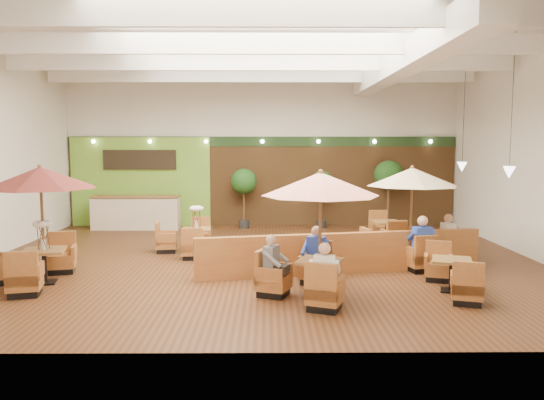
{
  "coord_description": "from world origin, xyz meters",
  "views": [
    {
      "loc": [
        0.19,
        -13.25,
        2.95
      ],
      "look_at": [
        0.3,
        0.5,
        1.5
      ],
      "focal_mm": 35.0,
      "sensor_mm": 36.0,
      "label": 1
    }
  ],
  "objects_px": {
    "table_4": "(451,276)",
    "diner_3": "(421,238)",
    "topiary_1": "(322,186)",
    "diner_0": "(325,269)",
    "diner_4": "(446,233)",
    "table_3": "(189,237)",
    "booth_divider": "(343,253)",
    "topiary_0": "(244,184)",
    "topiary_2": "(389,178)",
    "service_counter": "(136,212)",
    "table_5": "(386,233)",
    "diner_1": "(316,249)",
    "table_0": "(39,199)",
    "table_1": "(317,205)",
    "table_2": "(412,196)",
    "diner_2": "(273,258)"
  },
  "relations": [
    {
      "from": "table_4",
      "to": "diner_3",
      "type": "height_order",
      "value": "diner_3"
    },
    {
      "from": "topiary_1",
      "to": "diner_0",
      "type": "height_order",
      "value": "topiary_1"
    },
    {
      "from": "diner_4",
      "to": "topiary_1",
      "type": "bearing_deg",
      "value": 11.03
    },
    {
      "from": "table_3",
      "to": "booth_divider",
      "type": "bearing_deg",
      "value": -38.79
    },
    {
      "from": "diner_0",
      "to": "diner_4",
      "type": "xyz_separation_m",
      "value": [
        3.42,
        3.74,
        -0.0
      ]
    },
    {
      "from": "topiary_1",
      "to": "diner_4",
      "type": "distance_m",
      "value": 6.19
    },
    {
      "from": "booth_divider",
      "to": "diner_3",
      "type": "bearing_deg",
      "value": -6.17
    },
    {
      "from": "table_3",
      "to": "diner_3",
      "type": "bearing_deg",
      "value": -28.43
    },
    {
      "from": "topiary_0",
      "to": "diner_3",
      "type": "xyz_separation_m",
      "value": [
        4.38,
        -6.49,
        -0.79
      ]
    },
    {
      "from": "table_3",
      "to": "topiary_2",
      "type": "height_order",
      "value": "topiary_2"
    },
    {
      "from": "service_counter",
      "to": "topiary_2",
      "type": "distance_m",
      "value": 8.92
    },
    {
      "from": "service_counter",
      "to": "diner_4",
      "type": "relative_size",
      "value": 3.89
    },
    {
      "from": "topiary_0",
      "to": "topiary_2",
      "type": "distance_m",
      "value": 5.1
    },
    {
      "from": "table_4",
      "to": "topiary_1",
      "type": "relative_size",
      "value": 1.17
    },
    {
      "from": "table_4",
      "to": "table_5",
      "type": "relative_size",
      "value": 0.98
    },
    {
      "from": "booth_divider",
      "to": "diner_4",
      "type": "relative_size",
      "value": 8.76
    },
    {
      "from": "table_3",
      "to": "diner_1",
      "type": "xyz_separation_m",
      "value": [
        3.16,
        -3.3,
        0.31
      ]
    },
    {
      "from": "table_0",
      "to": "table_1",
      "type": "height_order",
      "value": "table_0"
    },
    {
      "from": "topiary_1",
      "to": "diner_3",
      "type": "distance_m",
      "value": 6.73
    },
    {
      "from": "service_counter",
      "to": "table_2",
      "type": "relative_size",
      "value": 1.22
    },
    {
      "from": "topiary_1",
      "to": "table_5",
      "type": "bearing_deg",
      "value": -63.67
    },
    {
      "from": "table_2",
      "to": "diner_1",
      "type": "distance_m",
      "value": 3.32
    },
    {
      "from": "table_0",
      "to": "table_4",
      "type": "relative_size",
      "value": 1.09
    },
    {
      "from": "table_1",
      "to": "table_4",
      "type": "distance_m",
      "value": 3.12
    },
    {
      "from": "table_4",
      "to": "topiary_2",
      "type": "distance_m",
      "value": 8.31
    },
    {
      "from": "service_counter",
      "to": "diner_2",
      "type": "bearing_deg",
      "value": -60.33
    },
    {
      "from": "diner_0",
      "to": "service_counter",
      "type": "bearing_deg",
      "value": 133.79
    },
    {
      "from": "table_1",
      "to": "table_4",
      "type": "xyz_separation_m",
      "value": [
        2.73,
        0.28,
        -1.47
      ]
    },
    {
      "from": "table_3",
      "to": "diner_0",
      "type": "distance_m",
      "value": 6.02
    },
    {
      "from": "table_2",
      "to": "diner_4",
      "type": "distance_m",
      "value": 1.28
    },
    {
      "from": "diner_3",
      "to": "diner_0",
      "type": "bearing_deg",
      "value": -145.74
    },
    {
      "from": "booth_divider",
      "to": "diner_0",
      "type": "xyz_separation_m",
      "value": [
        -0.71,
        -2.7,
        0.28
      ]
    },
    {
      "from": "table_4",
      "to": "table_0",
      "type": "bearing_deg",
      "value": -167.12
    },
    {
      "from": "table_2",
      "to": "diner_3",
      "type": "distance_m",
      "value": 1.26
    },
    {
      "from": "booth_divider",
      "to": "diner_1",
      "type": "relative_size",
      "value": 8.73
    },
    {
      "from": "booth_divider",
      "to": "topiary_2",
      "type": "height_order",
      "value": "topiary_2"
    },
    {
      "from": "topiary_1",
      "to": "diner_4",
      "type": "xyz_separation_m",
      "value": [
        2.53,
        -5.6,
        -0.76
      ]
    },
    {
      "from": "diner_0",
      "to": "topiary_0",
      "type": "bearing_deg",
      "value": 113.51
    },
    {
      "from": "table_1",
      "to": "diner_4",
      "type": "bearing_deg",
      "value": 60.83
    },
    {
      "from": "table_2",
      "to": "topiary_1",
      "type": "height_order",
      "value": "table_2"
    },
    {
      "from": "booth_divider",
      "to": "table_0",
      "type": "distance_m",
      "value": 6.71
    },
    {
      "from": "table_0",
      "to": "topiary_2",
      "type": "distance_m",
      "value": 11.74
    },
    {
      "from": "topiary_2",
      "to": "diner_1",
      "type": "xyz_separation_m",
      "value": [
        -3.24,
        -7.55,
        -1.03
      ]
    },
    {
      "from": "diner_2",
      "to": "table_5",
      "type": "bearing_deg",
      "value": 170.29
    },
    {
      "from": "table_2",
      "to": "topiary_0",
      "type": "distance_m",
      "value": 7.12
    },
    {
      "from": "service_counter",
      "to": "table_5",
      "type": "xyz_separation_m",
      "value": [
        8.08,
        -3.01,
        -0.24
      ]
    },
    {
      "from": "booth_divider",
      "to": "diner_1",
      "type": "height_order",
      "value": "diner_1"
    },
    {
      "from": "table_3",
      "to": "diner_4",
      "type": "distance_m",
      "value": 6.73
    },
    {
      "from": "service_counter",
      "to": "diner_4",
      "type": "xyz_separation_m",
      "value": [
        9.02,
        -5.4,
        0.17
      ]
    },
    {
      "from": "table_5",
      "to": "diner_0",
      "type": "height_order",
      "value": "diner_0"
    }
  ]
}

